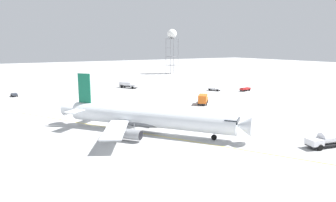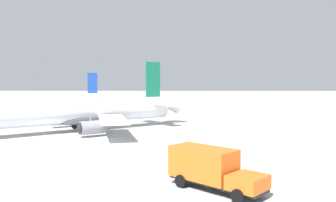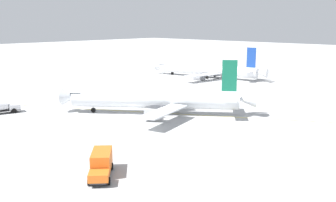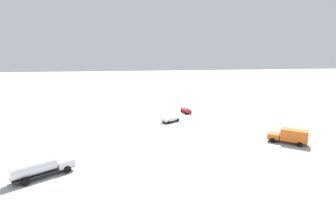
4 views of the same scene
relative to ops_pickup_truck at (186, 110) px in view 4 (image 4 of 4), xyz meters
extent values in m
cube|color=#232326|center=(0.01, 0.00, -0.32)|extent=(5.18, 2.15, 0.20)
cube|color=red|center=(1.76, 0.22, 0.10)|extent=(1.72, 1.98, 0.65)
cube|color=black|center=(2.41, 0.31, 0.20)|extent=(0.27, 1.51, 0.36)
cube|color=red|center=(-0.84, -0.11, 0.13)|extent=(3.52, 2.21, 0.70)
cube|color=red|center=(1.76, 0.22, 0.53)|extent=(0.75, 1.33, 0.16)
cylinder|color=black|center=(1.64, 1.12, -0.42)|extent=(0.79, 0.37, 0.76)
cylinder|color=black|center=(1.87, -0.67, -0.42)|extent=(0.79, 0.37, 0.76)
cylinder|color=black|center=(-1.70, 0.69, -0.42)|extent=(0.79, 0.37, 0.76)
cylinder|color=black|center=(-1.47, -1.10, -0.42)|extent=(0.79, 0.37, 0.76)
cube|color=#232326|center=(10.17, -7.29, -0.30)|extent=(4.18, 5.28, 0.20)
cube|color=white|center=(9.31, -5.79, 0.07)|extent=(2.79, 2.45, 0.55)
cube|color=black|center=(9.00, -5.23, 0.15)|extent=(1.77, 1.05, 0.31)
cube|color=white|center=(10.58, -8.02, 0.15)|extent=(3.66, 4.00, 0.70)
cylinder|color=black|center=(8.29, -6.37, -0.40)|extent=(0.64, 0.83, 0.80)
cylinder|color=black|center=(10.34, -5.21, -0.40)|extent=(0.64, 0.83, 0.80)
cylinder|color=black|center=(9.92, -9.25, -0.40)|extent=(0.64, 0.83, 0.80)
cylinder|color=black|center=(11.97, -8.08, -0.40)|extent=(0.64, 0.83, 0.80)
cube|color=#232326|center=(31.74, 13.24, -0.20)|extent=(6.70, 7.03, 0.20)
cube|color=orange|center=(29.95, 11.29, 0.40)|extent=(3.39, 3.38, 1.00)
cube|color=black|center=(29.25, 10.52, 0.55)|extent=(1.61, 1.49, 0.56)
cube|color=orange|center=(32.58, 14.16, 1.10)|extent=(5.31, 5.46, 2.40)
cylinder|color=black|center=(30.88, 10.44, -0.30)|extent=(0.88, 0.93, 1.00)
cylinder|color=black|center=(29.02, 12.14, -0.30)|extent=(0.88, 0.93, 1.00)
cylinder|color=black|center=(34.31, 14.18, -0.30)|extent=(0.88, 0.93, 1.00)
cylinder|color=black|center=(32.46, 15.88, -0.30)|extent=(0.88, 0.93, 1.00)
cube|color=#232326|center=(37.50, -32.71, -0.15)|extent=(6.26, 8.52, 0.20)
cube|color=silver|center=(35.89, -30.02, 0.50)|extent=(3.36, 3.33, 1.10)
cube|color=black|center=(35.33, -29.08, 0.66)|extent=(1.83, 1.14, 0.62)
cylinder|color=silver|center=(38.17, -33.82, 1.01)|extent=(4.93, 6.29, 2.12)
cylinder|color=black|center=(34.88, -30.74, -0.25)|extent=(0.81, 1.09, 1.10)
cylinder|color=black|center=(37.01, -29.47, -0.25)|extent=(0.81, 1.09, 1.10)
cylinder|color=black|center=(37.86, -35.72, -0.25)|extent=(0.81, 1.09, 1.10)
cylinder|color=black|center=(39.99, -34.45, -0.25)|extent=(0.81, 1.09, 1.10)
camera|label=1|loc=(90.24, 89.01, 17.57)|focal=32.40mm
camera|label=2|loc=(6.99, 16.36, 7.25)|focal=35.79mm
camera|label=3|loc=(3.31, -25.90, 19.22)|focal=41.00mm
camera|label=4|loc=(75.67, -21.20, 17.12)|focal=26.56mm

